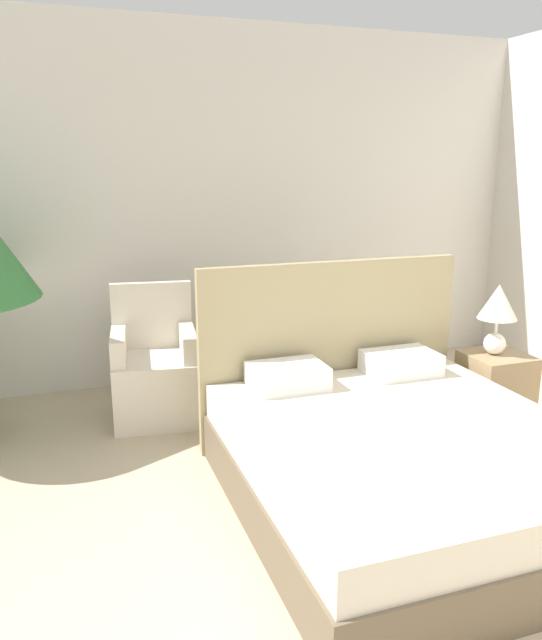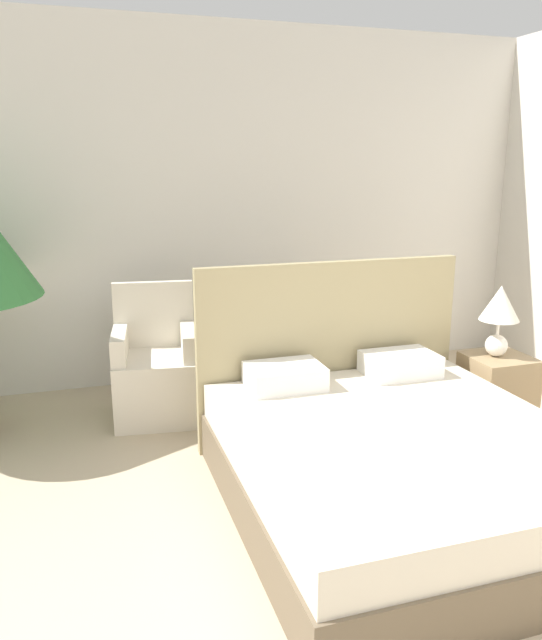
{
  "view_description": "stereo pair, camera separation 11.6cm",
  "coord_description": "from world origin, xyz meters",
  "px_view_note": "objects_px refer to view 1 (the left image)",
  "views": [
    {
      "loc": [
        -1.29,
        -1.44,
        1.82
      ],
      "look_at": [
        0.08,
        2.51,
        0.75
      ],
      "focal_mm": 35.0,
      "sensor_mm": 36.0,
      "label": 1
    },
    {
      "loc": [
        -1.18,
        -1.47,
        1.82
      ],
      "look_at": [
        0.08,
        2.51,
        0.75
      ],
      "focal_mm": 35.0,
      "sensor_mm": 36.0,
      "label": 2
    }
  ],
  "objects_px": {
    "nightstand": "(495,391)",
    "table_lamp": "(498,309)",
    "armchair_near_window_left": "(155,377)",
    "bed": "(399,456)",
    "armchair_near_window_right": "(278,364)"
  },
  "relations": [
    {
      "from": "bed",
      "to": "nightstand",
      "type": "height_order",
      "value": "bed"
    },
    {
      "from": "armchair_near_window_right",
      "to": "nightstand",
      "type": "height_order",
      "value": "armchair_near_window_right"
    },
    {
      "from": "bed",
      "to": "armchair_near_window_left",
      "type": "height_order",
      "value": "bed"
    },
    {
      "from": "armchair_near_window_right",
      "to": "table_lamp",
      "type": "relative_size",
      "value": 1.96
    },
    {
      "from": "armchair_near_window_left",
      "to": "armchair_near_window_right",
      "type": "relative_size",
      "value": 1.0
    },
    {
      "from": "armchair_near_window_left",
      "to": "bed",
      "type": "bearing_deg",
      "value": -49.14
    },
    {
      "from": "nightstand",
      "to": "bed",
      "type": "bearing_deg",
      "value": -149.97
    },
    {
      "from": "nightstand",
      "to": "armchair_near_window_right",
      "type": "bearing_deg",
      "value": 143.52
    },
    {
      "from": "bed",
      "to": "armchair_near_window_right",
      "type": "distance_m",
      "value": 1.61
    },
    {
      "from": "armchair_near_window_left",
      "to": "armchair_near_window_right",
      "type": "bearing_deg",
      "value": 7.36
    },
    {
      "from": "bed",
      "to": "nightstand",
      "type": "bearing_deg",
      "value": 30.03
    },
    {
      "from": "table_lamp",
      "to": "nightstand",
      "type": "bearing_deg",
      "value": -43.83
    },
    {
      "from": "bed",
      "to": "nightstand",
      "type": "distance_m",
      "value": 1.33
    },
    {
      "from": "nightstand",
      "to": "table_lamp",
      "type": "bearing_deg",
      "value": 136.17
    },
    {
      "from": "nightstand",
      "to": "table_lamp",
      "type": "relative_size",
      "value": 1.08
    }
  ]
}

